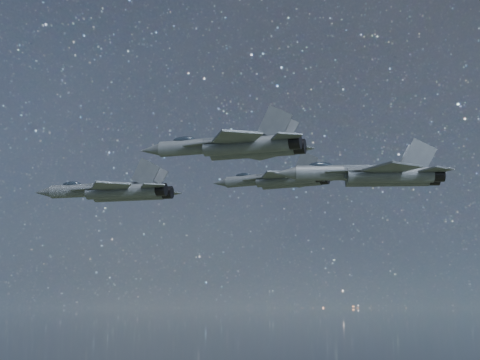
% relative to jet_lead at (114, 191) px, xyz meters
% --- Properties ---
extents(jet_lead, '(20.33, 14.09, 5.11)m').
position_rel_jet_lead_xyz_m(jet_lead, '(0.00, 0.00, 0.00)').
color(jet_lead, '#394148').
extents(jet_left, '(18.69, 13.31, 4.76)m').
position_rel_jet_lead_xyz_m(jet_left, '(16.72, 17.51, 3.37)').
color(jet_left, '#394148').
extents(jet_right, '(19.14, 13.41, 4.82)m').
position_rel_jet_lead_xyz_m(jet_right, '(21.86, -10.27, 1.63)').
color(jet_right, '#394148').
extents(jet_slot, '(20.00, 13.32, 5.08)m').
position_rel_jet_lead_xyz_m(jet_slot, '(33.74, 2.37, -0.03)').
color(jet_slot, '#394148').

